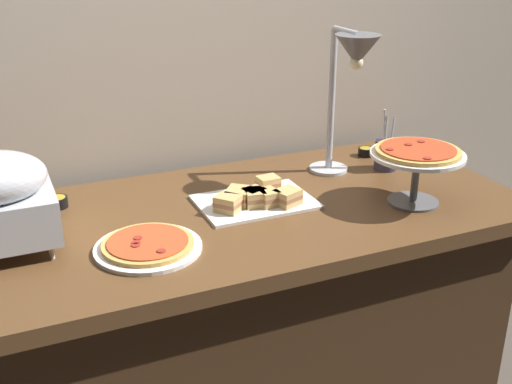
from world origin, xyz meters
name	(u,v)px	position (x,y,z in m)	size (l,w,h in m)	color
back_wall	(175,45)	(0.00, 0.50, 1.20)	(4.40, 0.04, 2.40)	#B7A893
buffet_table	(231,312)	(0.00, 0.00, 0.39)	(1.90, 0.84, 0.76)	brown
heat_lamp	(352,66)	(0.47, 0.08, 1.16)	(0.15, 0.29, 0.52)	#B7BABF
pizza_plate_front	(148,246)	(-0.30, -0.15, 0.77)	(0.30, 0.30, 0.03)	white
pizza_plate_center	(417,158)	(0.57, -0.18, 0.91)	(0.30, 0.30, 0.19)	#595B60
sandwich_platter	(256,198)	(0.10, 0.01, 0.78)	(0.37, 0.26, 0.06)	white
sauce_cup_near	(57,202)	(-0.49, 0.25, 0.78)	(0.07, 0.07, 0.03)	black
sauce_cup_far	(366,151)	(0.68, 0.28, 0.78)	(0.06, 0.06, 0.03)	black
utensil_holder	(386,154)	(0.67, 0.12, 0.82)	(0.08, 0.08, 0.23)	#383347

